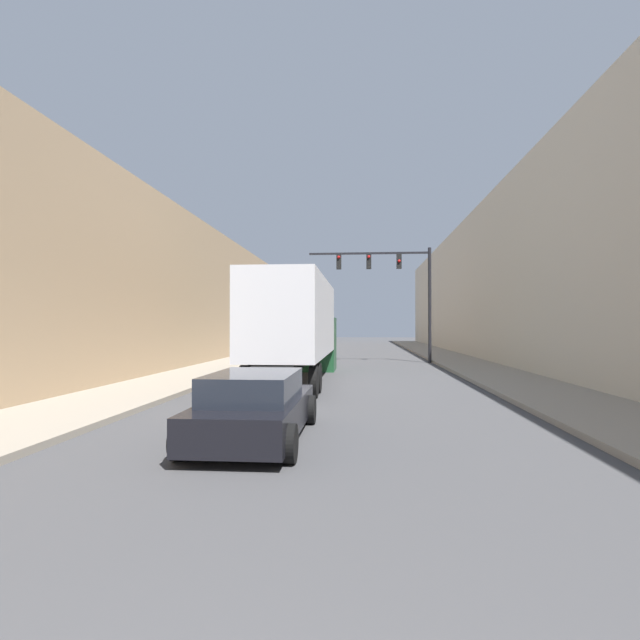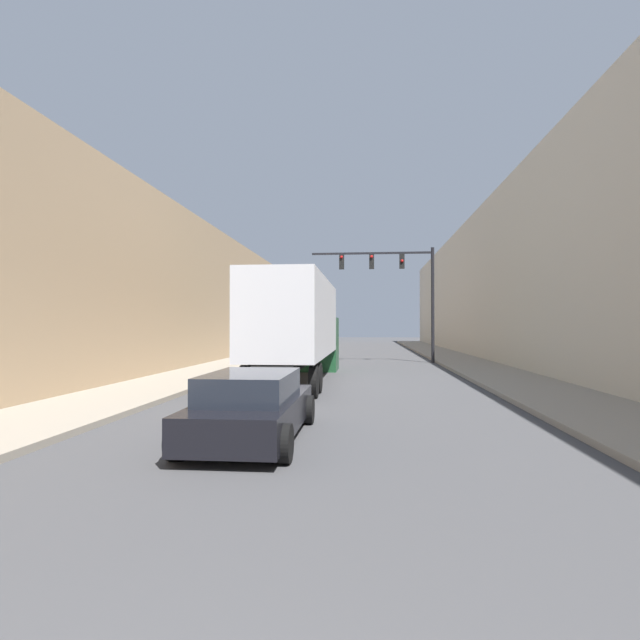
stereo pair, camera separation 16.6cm
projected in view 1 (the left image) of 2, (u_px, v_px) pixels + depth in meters
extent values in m
cube|color=gray|center=(459.00, 362.00, 29.96)|extent=(3.22, 80.00, 0.15)
cube|color=gray|center=(245.00, 360.00, 31.06)|extent=(3.22, 80.00, 0.15)
cube|color=beige|center=(538.00, 279.00, 29.63)|extent=(6.00, 80.00, 10.02)
cube|color=tan|center=(173.00, 297.00, 31.49)|extent=(6.00, 80.00, 8.12)
cube|color=silver|center=(295.00, 318.00, 18.98)|extent=(2.45, 9.65, 2.87)
cube|color=black|center=(295.00, 359.00, 18.96)|extent=(1.22, 9.65, 0.24)
cube|color=#1E512D|center=(311.00, 344.00, 24.94)|extent=(2.45, 2.34, 2.63)
cylinder|color=black|center=(245.00, 381.00, 15.43)|extent=(0.25, 1.00, 1.00)
cylinder|color=black|center=(314.00, 382.00, 15.25)|extent=(0.25, 1.00, 1.00)
cylinder|color=black|center=(253.00, 377.00, 16.63)|extent=(0.25, 1.00, 1.00)
cylinder|color=black|center=(317.00, 378.00, 16.45)|extent=(0.25, 1.00, 1.00)
cylinder|color=black|center=(290.00, 360.00, 25.02)|extent=(0.25, 1.00, 1.00)
cylinder|color=black|center=(332.00, 360.00, 24.84)|extent=(0.25, 1.00, 1.00)
cube|color=black|center=(256.00, 414.00, 9.73)|extent=(1.77, 4.56, 0.62)
cube|color=#1E232D|center=(254.00, 386.00, 9.51)|extent=(1.55, 2.51, 0.51)
cylinder|color=black|center=(233.00, 409.00, 11.38)|extent=(0.25, 0.64, 0.64)
cylinder|color=black|center=(310.00, 410.00, 11.23)|extent=(0.25, 0.64, 0.64)
cylinder|color=black|center=(181.00, 441.00, 8.13)|extent=(0.25, 0.64, 0.64)
cylinder|color=black|center=(288.00, 444.00, 7.98)|extent=(0.25, 0.64, 0.64)
cylinder|color=black|center=(430.00, 305.00, 30.11)|extent=(0.20, 0.20, 6.96)
cube|color=black|center=(369.00, 253.00, 30.46)|extent=(7.33, 0.12, 0.12)
cube|color=black|center=(399.00, 261.00, 30.30)|extent=(0.30, 0.24, 0.90)
sphere|color=red|center=(399.00, 261.00, 30.16)|extent=(0.18, 0.18, 0.18)
cube|color=black|center=(369.00, 262.00, 30.45)|extent=(0.30, 0.24, 0.90)
sphere|color=red|center=(369.00, 257.00, 30.32)|extent=(0.18, 0.18, 0.18)
cube|color=black|center=(339.00, 262.00, 30.61)|extent=(0.30, 0.24, 0.90)
sphere|color=red|center=(339.00, 257.00, 30.47)|extent=(0.18, 0.18, 0.18)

